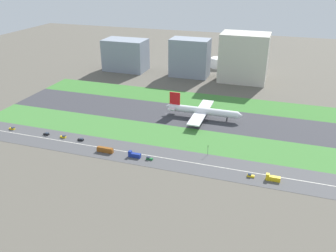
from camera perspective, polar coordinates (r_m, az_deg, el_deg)
ground_plane at (r=301.69m, az=-0.12°, el=2.05°), size 800.00×800.00×0.00m
runway at (r=301.68m, az=-0.12°, el=2.06°), size 280.00×46.00×0.10m
grass_median_north at (r=338.13m, az=2.07°, el=4.62°), size 280.00×36.00×0.10m
grass_median_south at (r=266.54m, az=-2.89°, el=-1.19°), size 280.00×36.00×0.10m
highway at (r=240.41m, az=-5.62°, el=-4.37°), size 280.00×28.00×0.10m
highway_centerline at (r=240.38m, az=-5.62°, el=-4.36°), size 266.00×0.50×0.01m
airliner at (r=291.97m, az=5.49°, el=2.46°), size 65.00×56.00×19.70m
car_3 at (r=278.63m, az=-19.12°, el=-1.22°), size 4.40×1.80×2.00m
car_4 at (r=262.80m, az=-13.95°, el=-2.13°), size 4.40×1.80×2.00m
car_0 at (r=231.41m, az=-3.07°, el=-5.27°), size 4.40×1.80×2.00m
truck_0 at (r=218.84m, az=16.61°, el=-8.11°), size 8.40×2.50×4.00m
car_5 at (r=270.49m, az=-16.63°, el=-1.66°), size 4.40×1.80×2.00m
car_2 at (r=219.38m, az=13.23°, el=-7.82°), size 4.40×1.80×2.00m
truck_1 at (r=234.66m, az=-5.50°, el=-4.69°), size 8.40×2.50×4.00m
bus_0 at (r=243.21m, az=-10.18°, el=-3.83°), size 11.60×2.50×3.50m
car_1 at (r=297.72m, az=-23.96°, el=-0.35°), size 4.40×1.80×2.00m
traffic_light at (r=236.26m, az=6.49°, el=-3.80°), size 0.36×0.50×7.20m
terminal_building at (r=429.09m, az=-6.90°, el=11.39°), size 49.70×30.13×36.51m
hangar_building at (r=402.22m, az=3.56°, el=11.01°), size 43.01×24.79×41.96m
office_tower at (r=390.78m, az=12.20°, el=10.80°), size 49.97×34.20×51.33m
fuel_tank_west at (r=443.47m, az=8.16°, el=10.13°), size 19.02×19.02×12.08m
fuel_tank_centre at (r=438.81m, az=12.25°, el=9.95°), size 20.17×20.17×16.30m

